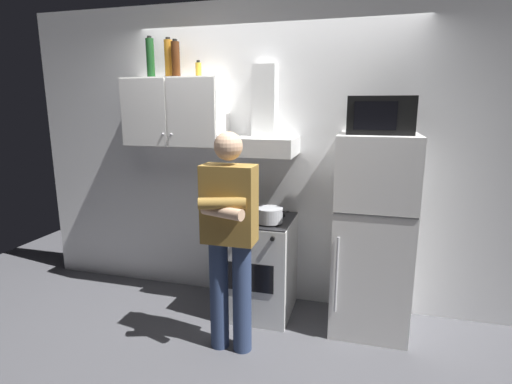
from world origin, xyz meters
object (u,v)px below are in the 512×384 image
object	(u,v)px
microwave	(380,115)
bottle_rum_dark	(176,59)
upper_cabinet	(176,112)
bottle_wine_green	(150,58)
stove_oven	(258,265)
bottle_spice_jar	(198,70)
person_standing	(229,235)
cooking_pot	(270,215)
range_hood	(262,131)
bottle_liquor_amber	(169,59)
refrigerator	(373,235)

from	to	relation	value
microwave	bottle_rum_dark	size ratio (longest dim) A/B	1.53
upper_cabinet	bottle_wine_green	xyz separation A→B (m)	(-0.21, -0.03, 0.47)
upper_cabinet	stove_oven	distance (m)	1.55
bottle_spice_jar	person_standing	bearing A→B (deg)	-55.11
cooking_pot	stove_oven	bearing A→B (deg)	137.51
cooking_pot	bottle_spice_jar	world-z (taller)	bottle_spice_jar
range_hood	bottle_rum_dark	xyz separation A→B (m)	(-0.77, -0.03, 0.60)
range_hood	cooking_pot	size ratio (longest dim) A/B	2.37
cooking_pot	bottle_liquor_amber	bearing A→B (deg)	165.26
microwave	cooking_pot	world-z (taller)	microwave
bottle_wine_green	person_standing	bearing A→B (deg)	-36.37
upper_cabinet	bottle_rum_dark	size ratio (longest dim) A/B	2.87
cooking_pot	bottle_wine_green	world-z (taller)	bottle_wine_green
upper_cabinet	person_standing	bearing A→B (deg)	-44.26
bottle_wine_green	bottle_rum_dark	size ratio (longest dim) A/B	1.11
upper_cabinet	stove_oven	bearing A→B (deg)	-8.90
refrigerator	bottle_wine_green	xyz separation A→B (m)	(-1.96, 0.10, 1.42)
range_hood	person_standing	size ratio (longest dim) A/B	0.46
stove_oven	microwave	world-z (taller)	microwave
cooking_pot	bottle_rum_dark	world-z (taller)	bottle_rum_dark
stove_oven	bottle_liquor_amber	size ratio (longest dim) A/B	2.59
bottle_rum_dark	bottle_liquor_amber	distance (m)	0.10
stove_oven	range_hood	world-z (taller)	range_hood
stove_oven	bottle_liquor_amber	bearing A→B (deg)	170.73
refrigerator	bottle_spice_jar	distance (m)	2.02
bottle_rum_dark	range_hood	bearing A→B (deg)	2.02
person_standing	bottle_rum_dark	bearing A→B (deg)	135.41
person_standing	cooking_pot	bearing A→B (deg)	69.70
upper_cabinet	cooking_pot	distance (m)	1.26
range_hood	upper_cabinet	bearing A→B (deg)	-179.91
range_hood	bottle_spice_jar	size ratio (longest dim) A/B	5.30
microwave	bottle_liquor_amber	world-z (taller)	bottle_liquor_amber
bottle_spice_jar	bottle_rum_dark	size ratio (longest dim) A/B	0.45
microwave	cooking_pot	size ratio (longest dim) A/B	1.51
stove_oven	cooking_pot	size ratio (longest dim) A/B	2.76
stove_oven	bottle_rum_dark	distance (m)	1.93
microwave	bottle_spice_jar	size ratio (longest dim) A/B	3.39
upper_cabinet	bottle_liquor_amber	bearing A→B (deg)	165.07
upper_cabinet	cooking_pot	xyz separation A→B (m)	(0.93, -0.24, -0.82)
range_hood	bottle_rum_dark	size ratio (longest dim) A/B	2.39
stove_oven	range_hood	bearing A→B (deg)	90.00
person_standing	bottle_liquor_amber	bearing A→B (deg)	137.09
person_standing	cooking_pot	distance (m)	0.52
stove_oven	bottle_spice_jar	size ratio (longest dim) A/B	6.18
person_standing	bottle_spice_jar	distance (m)	1.53
bottle_spice_jar	cooking_pot	bearing A→B (deg)	-21.02
bottle_spice_jar	bottle_liquor_amber	size ratio (longest dim) A/B	0.42
microwave	bottle_rum_dark	xyz separation A→B (m)	(-1.71, 0.08, 0.46)
stove_oven	bottle_liquor_amber	world-z (taller)	bottle_liquor_amber
stove_oven	range_hood	size ratio (longest dim) A/B	1.17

